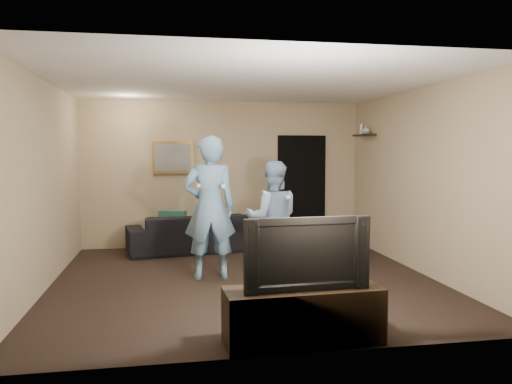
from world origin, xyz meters
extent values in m
plane|color=black|center=(0.00, 0.00, 0.00)|extent=(5.00, 5.00, 0.00)
cube|color=silver|center=(0.00, 0.00, 2.60)|extent=(5.00, 5.00, 0.04)
cube|color=tan|center=(0.00, 2.50, 1.30)|extent=(5.00, 0.04, 2.60)
cube|color=tan|center=(0.00, -2.50, 1.30)|extent=(5.00, 0.04, 2.60)
cube|color=tan|center=(-2.50, 0.00, 1.30)|extent=(0.04, 5.00, 2.60)
cube|color=tan|center=(2.50, 0.00, 1.30)|extent=(0.04, 5.00, 2.60)
imported|color=black|center=(-0.58, 2.04, 0.32)|extent=(2.32, 1.20, 0.64)
cube|color=#1C5549|center=(-0.93, 2.04, 0.48)|extent=(0.48, 0.28, 0.46)
cube|color=olive|center=(-0.90, 2.48, 1.60)|extent=(0.72, 0.05, 0.57)
cube|color=slate|center=(-0.90, 2.45, 1.60)|extent=(0.62, 0.01, 0.47)
cube|color=black|center=(1.45, 2.47, 1.00)|extent=(0.90, 0.06, 2.00)
cube|color=silver|center=(0.85, 2.48, 1.30)|extent=(0.08, 0.02, 0.12)
cube|color=black|center=(2.39, 1.80, 1.99)|extent=(0.20, 0.60, 0.03)
imported|color=#A2A2A6|center=(2.39, 1.75, 2.09)|extent=(0.19, 0.19, 0.16)
cylinder|color=#BABABF|center=(2.39, 1.93, 2.09)|extent=(0.06, 0.06, 0.18)
cube|color=black|center=(0.18, -2.27, 0.25)|extent=(1.43, 0.52, 0.51)
imported|color=black|center=(0.18, -2.27, 0.83)|extent=(1.13, 0.20, 0.65)
imported|color=#72A0C6|center=(-0.45, 0.17, 0.96)|extent=(0.70, 0.46, 1.92)
cube|color=white|center=(-0.61, -0.05, 1.28)|extent=(0.04, 0.14, 0.04)
cube|color=white|center=(-0.29, -0.05, 1.27)|extent=(0.05, 0.09, 0.05)
imported|color=#8FB1D0|center=(0.43, 0.25, 0.79)|extent=(0.83, 0.68, 1.58)
cube|color=white|center=(0.27, 0.03, 1.17)|extent=(0.04, 0.14, 0.04)
cube|color=white|center=(0.59, 0.03, 1.10)|extent=(0.05, 0.09, 0.05)
camera|label=1|loc=(-1.00, -6.48, 1.72)|focal=35.00mm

